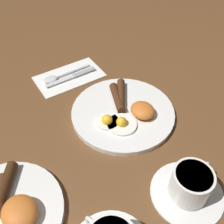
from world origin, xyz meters
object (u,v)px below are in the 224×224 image
Objects in this scene: breakfast_plate_far at (6,213)px; teacup_near at (190,186)px; breakfast_plate_near at (124,112)px; knife at (74,76)px; spoon at (56,77)px.

teacup_near reaches higher than breakfast_plate_far.
breakfast_plate_near is 0.23m from knife.
breakfast_plate_near is at bearing 100.07° from knife.
knife is (0.22, 0.03, -0.00)m from breakfast_plate_near.
knife is at bearing 7.43° from breakfast_plate_near.
spoon is (0.52, 0.05, -0.02)m from teacup_near.
knife is at bearing 155.03° from spoon.
teacup_near is at bearing 92.25° from knife.
knife is at bearing -46.76° from breakfast_plate_far.
teacup_near is 0.49m from knife.
teacup_near is 0.52m from spoon.
breakfast_plate_near is 1.18× the size of breakfast_plate_far.
spoon reaches higher than knife.
knife is (0.49, -0.00, -0.03)m from teacup_near.
breakfast_plate_far is at bearing 61.75° from teacup_near.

